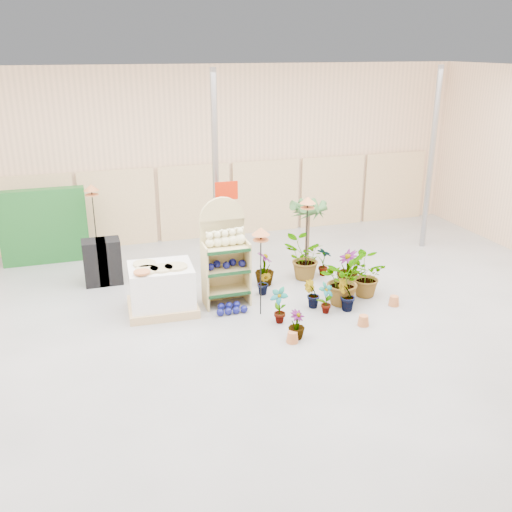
{
  "coord_description": "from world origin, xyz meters",
  "views": [
    {
      "loc": [
        -2.92,
        -8.6,
        4.93
      ],
      "look_at": [
        0.3,
        1.5,
        1.0
      ],
      "focal_mm": 40.0,
      "sensor_mm": 36.0,
      "label": 1
    }
  ],
  "objects_px": {
    "display_shelf": "(224,256)",
    "potted_plant_2": "(342,279)",
    "pallet_stack": "(162,289)",
    "bird_table_front": "(261,234)"
  },
  "relations": [
    {
      "from": "display_shelf",
      "to": "potted_plant_2",
      "type": "xyz_separation_m",
      "value": [
        2.22,
        -0.82,
        -0.47
      ]
    },
    {
      "from": "pallet_stack",
      "to": "potted_plant_2",
      "type": "bearing_deg",
      "value": -9.12
    },
    {
      "from": "display_shelf",
      "to": "potted_plant_2",
      "type": "relative_size",
      "value": 2.1
    },
    {
      "from": "bird_table_front",
      "to": "potted_plant_2",
      "type": "xyz_separation_m",
      "value": [
        1.72,
        -0.0,
        -1.13
      ]
    },
    {
      "from": "pallet_stack",
      "to": "bird_table_front",
      "type": "distance_m",
      "value": 2.27
    },
    {
      "from": "potted_plant_2",
      "to": "pallet_stack",
      "type": "bearing_deg",
      "value": 168.09
    },
    {
      "from": "bird_table_front",
      "to": "potted_plant_2",
      "type": "distance_m",
      "value": 2.05
    },
    {
      "from": "bird_table_front",
      "to": "potted_plant_2",
      "type": "height_order",
      "value": "bird_table_front"
    },
    {
      "from": "pallet_stack",
      "to": "potted_plant_2",
      "type": "xyz_separation_m",
      "value": [
        3.51,
        -0.74,
        0.05
      ]
    },
    {
      "from": "display_shelf",
      "to": "potted_plant_2",
      "type": "height_order",
      "value": "display_shelf"
    }
  ]
}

